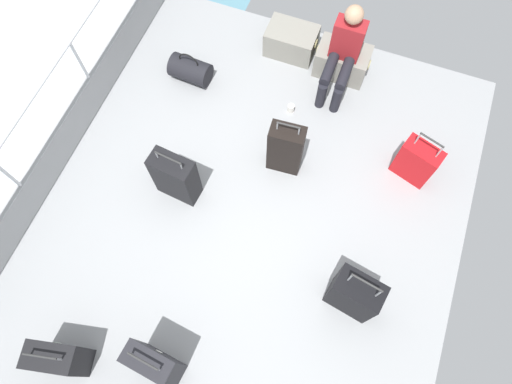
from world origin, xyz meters
The scene contains 14 objects.
ground_plane centered at (0.00, 0.00, -0.03)m, with size 4.40×5.20×0.06m, color #939699.
gunwale_port centered at (-2.17, 0.00, 0.23)m, with size 0.06×5.20×0.45m, color #939699.
railing_port centered at (-2.17, 0.00, 0.78)m, with size 0.04×4.20×1.02m.
cargo_crate_0 centered at (-0.30, 2.19, 0.18)m, with size 0.64×0.40×0.35m.
cargo_crate_1 centered at (0.37, 2.10, 0.19)m, with size 0.65×0.39×0.37m.
passenger_seated centered at (0.37, 1.92, 0.56)m, with size 0.34×0.66×1.07m.
suitcase_0 centered at (1.23, -0.54, 0.33)m, with size 0.48×0.33×0.87m.
suitcase_1 centered at (-0.23, -1.72, 0.36)m, with size 0.45×0.24×0.83m.
suitcase_2 centered at (1.48, 1.05, 0.27)m, with size 0.45×0.32×0.74m.
suitcase_3 centered at (-0.81, -0.03, 0.33)m, with size 0.46×0.27×0.78m.
suitcase_4 centered at (-1.06, -1.99, 0.27)m, with size 0.48×0.33×0.67m.
suitcase_5 centered at (0.14, 0.66, 0.36)m, with size 0.37×0.23×0.84m.
duffel_bag centered at (-1.29, 1.38, 0.15)m, with size 0.49×0.31×0.42m.
paper_cup centered at (-0.01, 1.35, 0.05)m, with size 0.08×0.08×0.10m, color white.
Camera 1 is at (0.64, -1.54, 4.52)m, focal length 31.54 mm.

